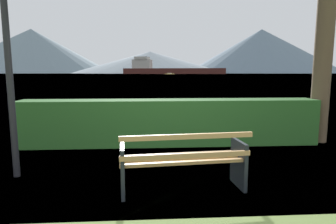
{
  "coord_description": "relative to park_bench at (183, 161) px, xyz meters",
  "views": [
    {
      "loc": [
        -0.44,
        -3.82,
        1.64
      ],
      "look_at": [
        0.0,
        3.2,
        0.66
      ],
      "focal_mm": 30.38,
      "sensor_mm": 36.0,
      "label": 1
    }
  ],
  "objects": [
    {
      "name": "hedge_row",
      "position": [
        -0.01,
        2.63,
        0.09
      ],
      "size": [
        6.71,
        0.66,
        1.03
      ],
      "primitive_type": "cube",
      "color": "#285B23",
      "rests_on": "ground_plane"
    },
    {
      "name": "cargo_ship_large",
      "position": [
        16.74,
        304.46,
        4.73
      ],
      "size": [
        109.25,
        42.65,
        18.45
      ],
      "color": "#471E19",
      "rests_on": "water_surface"
    },
    {
      "name": "ground_plane",
      "position": [
        -0.01,
        0.06,
        -0.43
      ],
      "size": [
        1400.0,
        1400.0,
        0.0
      ],
      "primitive_type": "plane",
      "color": "olive"
    },
    {
      "name": "fishing_boat_near",
      "position": [
        15.32,
        226.87,
        0.02
      ],
      "size": [
        7.66,
        6.44,
        1.19
      ],
      "color": "gold",
      "rests_on": "water_surface"
    },
    {
      "name": "water_surface",
      "position": [
        -0.01,
        309.24,
        -0.43
      ],
      "size": [
        620.0,
        620.0,
        0.0
      ],
      "primitive_type": "plane",
      "color": "#6B8EA3",
      "rests_on": "ground_plane"
    },
    {
      "name": "distant_hills",
      "position": [
        -22.59,
        569.93,
        38.99
      ],
      "size": [
        765.67,
        364.94,
        87.65
      ],
      "color": "slate",
      "rests_on": "ground_plane"
    },
    {
      "name": "park_bench",
      "position": [
        0.0,
        0.0,
        0.0
      ],
      "size": [
        1.78,
        0.73,
        0.87
      ],
      "color": "tan",
      "rests_on": "ground_plane"
    },
    {
      "name": "lamp_post",
      "position": [
        -2.58,
        0.73,
        2.12
      ],
      "size": [
        0.3,
        0.3,
        3.75
      ],
      "color": "black",
      "rests_on": "ground_plane"
    }
  ]
}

